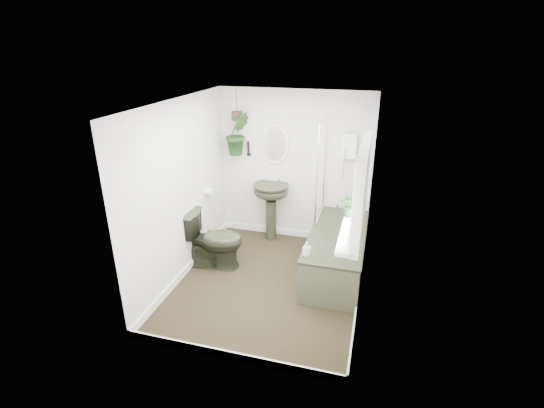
# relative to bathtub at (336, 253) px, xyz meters

# --- Properties ---
(floor) EXTENTS (2.30, 2.80, 0.02)m
(floor) POSITION_rel_bathtub_xyz_m (-0.80, -0.50, -0.30)
(floor) COLOR black
(floor) RESTS_ON ground
(ceiling) EXTENTS (2.30, 2.80, 0.02)m
(ceiling) POSITION_rel_bathtub_xyz_m (-0.80, -0.50, 2.02)
(ceiling) COLOR white
(ceiling) RESTS_ON ground
(wall_back) EXTENTS (2.30, 0.02, 2.30)m
(wall_back) POSITION_rel_bathtub_xyz_m (-0.80, 0.91, 0.86)
(wall_back) COLOR white
(wall_back) RESTS_ON ground
(wall_front) EXTENTS (2.30, 0.02, 2.30)m
(wall_front) POSITION_rel_bathtub_xyz_m (-0.80, -1.91, 0.86)
(wall_front) COLOR white
(wall_front) RESTS_ON ground
(wall_left) EXTENTS (0.02, 2.80, 2.30)m
(wall_left) POSITION_rel_bathtub_xyz_m (-1.96, -0.50, 0.86)
(wall_left) COLOR white
(wall_left) RESTS_ON ground
(wall_right) EXTENTS (0.02, 2.80, 2.30)m
(wall_right) POSITION_rel_bathtub_xyz_m (0.36, -0.50, 0.86)
(wall_right) COLOR white
(wall_right) RESTS_ON ground
(skirting) EXTENTS (2.30, 2.80, 0.10)m
(skirting) POSITION_rel_bathtub_xyz_m (-0.80, -0.50, -0.24)
(skirting) COLOR white
(skirting) RESTS_ON floor
(bathtub) EXTENTS (0.72, 1.72, 0.58)m
(bathtub) POSITION_rel_bathtub_xyz_m (0.00, 0.00, 0.00)
(bathtub) COLOR black
(bathtub) RESTS_ON floor
(bath_screen) EXTENTS (0.04, 0.72, 1.40)m
(bath_screen) POSITION_rel_bathtub_xyz_m (-0.33, 0.49, 0.99)
(bath_screen) COLOR silver
(bath_screen) RESTS_ON bathtub
(shower_box) EXTENTS (0.20, 0.10, 0.35)m
(shower_box) POSITION_rel_bathtub_xyz_m (0.00, 0.84, 1.26)
(shower_box) COLOR white
(shower_box) RESTS_ON wall_back
(oval_mirror) EXTENTS (0.46, 0.03, 0.62)m
(oval_mirror) POSITION_rel_bathtub_xyz_m (-1.11, 0.87, 1.21)
(oval_mirror) COLOR beige
(oval_mirror) RESTS_ON wall_back
(wall_sconce) EXTENTS (0.04, 0.04, 0.22)m
(wall_sconce) POSITION_rel_bathtub_xyz_m (-1.51, 0.86, 1.11)
(wall_sconce) COLOR black
(wall_sconce) RESTS_ON wall_back
(toilet_roll_holder) EXTENTS (0.11, 0.11, 0.11)m
(toilet_roll_holder) POSITION_rel_bathtub_xyz_m (-1.90, 0.20, 0.61)
(toilet_roll_holder) COLOR white
(toilet_roll_holder) RESTS_ON wall_left
(window_recess) EXTENTS (0.08, 1.00, 0.90)m
(window_recess) POSITION_rel_bathtub_xyz_m (0.29, -1.20, 1.36)
(window_recess) COLOR white
(window_recess) RESTS_ON wall_right
(window_sill) EXTENTS (0.18, 1.00, 0.04)m
(window_sill) POSITION_rel_bathtub_xyz_m (0.22, -1.20, 0.94)
(window_sill) COLOR white
(window_sill) RESTS_ON wall_right
(window_blinds) EXTENTS (0.01, 0.86, 0.76)m
(window_blinds) POSITION_rel_bathtub_xyz_m (0.24, -1.20, 1.36)
(window_blinds) COLOR white
(window_blinds) RESTS_ON wall_right
(toilet) EXTENTS (0.84, 0.53, 0.81)m
(toilet) POSITION_rel_bathtub_xyz_m (-1.65, -0.28, 0.12)
(toilet) COLOR black
(toilet) RESTS_ON floor
(pedestal_sink) EXTENTS (0.56, 0.48, 0.91)m
(pedestal_sink) POSITION_rel_bathtub_xyz_m (-1.11, 0.71, 0.17)
(pedestal_sink) COLOR black
(pedestal_sink) RESTS_ON floor
(sill_plant) EXTENTS (0.23, 0.20, 0.25)m
(sill_plant) POSITION_rel_bathtub_xyz_m (0.18, -0.90, 1.08)
(sill_plant) COLOR black
(sill_plant) RESTS_ON window_sill
(hanging_plant) EXTENTS (0.45, 0.44, 0.64)m
(hanging_plant) POSITION_rel_bathtub_xyz_m (-1.64, 0.75, 1.35)
(hanging_plant) COLOR black
(hanging_plant) RESTS_ON ceiling
(soap_bottle) EXTENTS (0.09, 0.10, 0.17)m
(soap_bottle) POSITION_rel_bathtub_xyz_m (-0.29, -0.67, 0.38)
(soap_bottle) COLOR black
(soap_bottle) RESTS_ON bathtub
(hanging_pot) EXTENTS (0.16, 0.16, 0.12)m
(hanging_pot) POSITION_rel_bathtub_xyz_m (-1.64, 0.75, 1.62)
(hanging_pot) COLOR #2E251D
(hanging_pot) RESTS_ON ceiling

